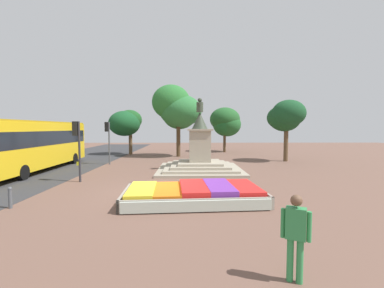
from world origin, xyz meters
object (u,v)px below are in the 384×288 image
Objects in this scene: traffic_light_mid_block at (77,140)px; traffic_light_far_corner at (108,135)px; pedestrian_near_planter at (296,232)px; kerb_bollard_mid_a at (10,197)px; statue_monument at (200,158)px; city_bus at (34,143)px; flower_planter at (195,194)px.

traffic_light_far_corner reaches higher than traffic_light_mid_block.
kerb_bollard_mid_a is (-8.89, 4.82, -0.59)m from pedestrian_near_planter.
statue_monument reaches higher than traffic_light_far_corner.
traffic_light_far_corner reaches higher than city_bus.
flower_planter is 7.12m from kerb_bollard_mid_a.
city_bus is (-11.72, -0.11, 1.09)m from statue_monument.
traffic_light_mid_block is (-7.09, -3.83, 1.43)m from statue_monument.
traffic_light_mid_block is 1.95× the size of pedestrian_near_planter.
traffic_light_far_corner is 5.35m from city_bus.
pedestrian_near_planter is at bearing -72.17° from flower_planter.
traffic_light_far_corner is at bearing 156.91° from statue_monument.
traffic_light_far_corner reaches higher than flower_planter.
city_bus is at bearing 134.25° from pedestrian_near_planter.
flower_planter is 0.51× the size of city_bus.
kerb_bollard_mid_a is at bearing -96.33° from traffic_light_mid_block.
traffic_light_mid_block reaches higher than flower_planter.
city_bus is (-4.15, -3.33, -0.47)m from traffic_light_far_corner.
pedestrian_near_planter reaches higher than kerb_bollard_mid_a.
pedestrian_near_planter is (8.84, -16.67, -1.47)m from traffic_light_far_corner.
city_bus reaches higher than kerb_bollard_mid_a.
flower_planter is 1.01× the size of statue_monument.
flower_planter is 6.02m from pedestrian_near_planter.
traffic_light_mid_block is 0.96× the size of traffic_light_far_corner.
city_bus is at bearing 141.19° from traffic_light_mid_block.
traffic_light_far_corner is at bearing 117.93° from pedestrian_near_planter.
statue_monument reaches higher than flower_planter.
flower_planter is at bearing -34.42° from city_bus.
city_bus reaches higher than flower_planter.
city_bus is 9.59m from kerb_bollard_mid_a.
statue_monument is 1.66× the size of traffic_light_far_corner.
traffic_light_far_corner is 2.02× the size of pedestrian_near_planter.
traffic_light_mid_block is at bearing -86.14° from traffic_light_far_corner.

